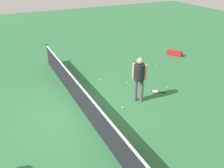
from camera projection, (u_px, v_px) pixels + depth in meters
The scene contains 11 objects.
ground_plane at pixel (84, 113), 8.46m from camera, with size 40.00×40.00×0.00m, color #2D6B3D.
court_net at pixel (83, 100), 8.23m from camera, with size 10.09×0.09×1.07m.
player_near_side at pixel (139, 76), 8.74m from camera, with size 0.47×0.47×1.70m.
tennis_racket_near_player at pixel (156, 91), 9.82m from camera, with size 0.53×0.54×0.03m.
tennis_ball_near_player at pixel (127, 83), 10.47m from camera, with size 0.07×0.07×0.07m, color #C6E033.
tennis_ball_by_net at pixel (100, 80), 10.72m from camera, with size 0.07×0.07×0.07m, color #C6E033.
tennis_ball_midcourt at pixel (123, 108), 8.69m from camera, with size 0.07×0.07×0.07m, color #C6E033.
tennis_ball_baseline at pixel (156, 66), 12.17m from camera, with size 0.07×0.07×0.07m, color #C6E033.
tennis_ball_stray_left at pixel (168, 87), 10.10m from camera, with size 0.07×0.07×0.07m, color #C6E033.
tennis_ball_stray_right at pixel (143, 79), 10.83m from camera, with size 0.07×0.07×0.07m, color #C6E033.
equipment_bag at pixel (174, 53), 13.57m from camera, with size 0.82×0.67×0.28m.
Camera 1 is at (-6.82, 2.29, 4.67)m, focal length 39.50 mm.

